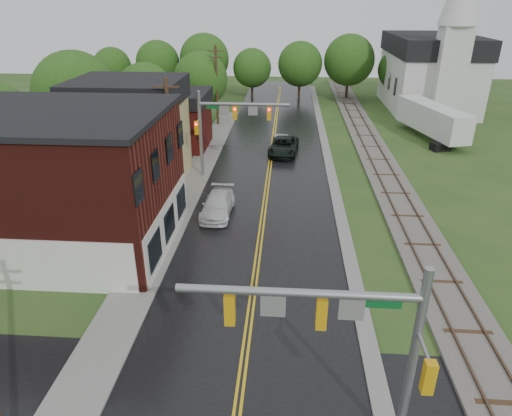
# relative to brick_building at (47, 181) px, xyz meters

# --- Properties ---
(main_road) EXTENTS (10.00, 90.00, 0.02)m
(main_road) POSITION_rel_brick_building_xyz_m (12.48, 15.00, -4.15)
(main_road) COLOR black
(main_road) RESTS_ON ground
(curb_right) EXTENTS (0.80, 70.00, 0.12)m
(curb_right) POSITION_rel_brick_building_xyz_m (17.88, 20.00, -4.15)
(curb_right) COLOR gray
(curb_right) RESTS_ON ground
(sidewalk_left) EXTENTS (2.40, 50.00, 0.12)m
(sidewalk_left) POSITION_rel_brick_building_xyz_m (6.28, 10.00, -4.15)
(sidewalk_left) COLOR gray
(sidewalk_left) RESTS_ON ground
(brick_building) EXTENTS (14.30, 10.30, 8.30)m
(brick_building) POSITION_rel_brick_building_xyz_m (0.00, 0.00, 0.00)
(brick_building) COLOR #4A150F
(brick_building) RESTS_ON ground
(yellow_house) EXTENTS (8.00, 7.00, 6.40)m
(yellow_house) POSITION_rel_brick_building_xyz_m (1.48, 11.00, -0.95)
(yellow_house) COLOR tan
(yellow_house) RESTS_ON ground
(darkred_building) EXTENTS (7.00, 6.00, 4.40)m
(darkred_building) POSITION_rel_brick_building_xyz_m (2.48, 20.00, -1.95)
(darkred_building) COLOR #3F0F0C
(darkred_building) RESTS_ON ground
(church) EXTENTS (10.40, 18.40, 20.00)m
(church) POSITION_rel_brick_building_xyz_m (32.48, 38.74, 1.68)
(church) COLOR silver
(church) RESTS_ON ground
(railroad) EXTENTS (3.20, 80.00, 0.30)m
(railroad) POSITION_rel_brick_building_xyz_m (22.48, 20.00, -4.05)
(railroad) COLOR #59544C
(railroad) RESTS_ON ground
(traffic_signal_near) EXTENTS (7.34, 0.30, 7.20)m
(traffic_signal_near) POSITION_rel_brick_building_xyz_m (15.96, -13.00, 0.82)
(traffic_signal_near) COLOR gray
(traffic_signal_near) RESTS_ON ground
(traffic_signal_far) EXTENTS (7.34, 0.43, 7.20)m
(traffic_signal_far) POSITION_rel_brick_building_xyz_m (9.01, 12.00, 0.82)
(traffic_signal_far) COLOR gray
(traffic_signal_far) RESTS_ON ground
(utility_pole_b) EXTENTS (1.80, 0.28, 9.00)m
(utility_pole_b) POSITION_rel_brick_building_xyz_m (5.68, 7.00, 0.57)
(utility_pole_b) COLOR #382616
(utility_pole_b) RESTS_ON ground
(utility_pole_c) EXTENTS (1.80, 0.28, 9.00)m
(utility_pole_c) POSITION_rel_brick_building_xyz_m (5.68, 29.00, 0.57)
(utility_pole_c) COLOR #382616
(utility_pole_c) RESTS_ON ground
(tree_left_b) EXTENTS (7.60, 7.60, 9.69)m
(tree_left_b) POSITION_rel_brick_building_xyz_m (-5.36, 16.90, 1.57)
(tree_left_b) COLOR black
(tree_left_b) RESTS_ON ground
(tree_left_c) EXTENTS (6.00, 6.00, 7.65)m
(tree_left_c) POSITION_rel_brick_building_xyz_m (-1.36, 24.90, 0.36)
(tree_left_c) COLOR black
(tree_left_c) RESTS_ON ground
(tree_left_e) EXTENTS (6.40, 6.40, 8.16)m
(tree_left_e) POSITION_rel_brick_building_xyz_m (3.64, 30.90, 0.66)
(tree_left_e) COLOR black
(tree_left_e) RESTS_ON ground
(suv_dark) EXTENTS (3.09, 5.79, 1.55)m
(suv_dark) POSITION_rel_brick_building_xyz_m (13.66, 18.58, -3.38)
(suv_dark) COLOR black
(suv_dark) RESTS_ON ground
(sedan_silver) EXTENTS (1.51, 3.79, 1.23)m
(sedan_silver) POSITION_rel_brick_building_xyz_m (13.35, 20.42, -3.54)
(sedan_silver) COLOR silver
(sedan_silver) RESTS_ON ground
(pickup_white) EXTENTS (2.08, 4.94, 1.42)m
(pickup_white) POSITION_rel_brick_building_xyz_m (9.28, 4.75, -3.44)
(pickup_white) COLOR silver
(pickup_white) RESTS_ON ground
(semi_trailer) EXTENTS (5.25, 11.38, 3.59)m
(semi_trailer) POSITION_rel_brick_building_xyz_m (29.23, 24.90, -2.00)
(semi_trailer) COLOR black
(semi_trailer) RESTS_ON ground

